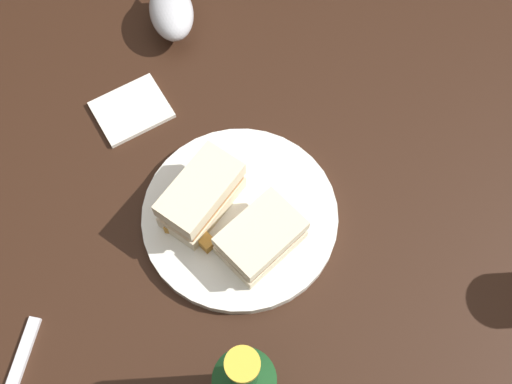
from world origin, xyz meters
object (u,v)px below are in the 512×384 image
(sandwich_half_right, at_px, (261,238))
(sandwich_half_left, at_px, (201,196))
(napkin, at_px, (132,110))
(plate, at_px, (240,216))
(gravy_boat, at_px, (171,11))

(sandwich_half_right, bearing_deg, sandwich_half_left, 126.56)
(sandwich_half_left, bearing_deg, napkin, 107.21)
(plate, height_order, gravy_boat, gravy_boat)
(gravy_boat, xyz_separation_m, napkin, (-0.11, -0.14, -0.04))
(sandwich_half_right, relative_size, napkin, 1.20)
(napkin, bearing_deg, sandwich_half_left, -72.79)
(gravy_boat, distance_m, napkin, 0.18)
(sandwich_half_right, distance_m, napkin, 0.31)
(sandwich_half_left, relative_size, napkin, 1.25)
(plate, relative_size, gravy_boat, 2.15)
(plate, relative_size, sandwich_half_left, 2.04)
(plate, bearing_deg, gravy_boat, 90.30)
(gravy_boat, relative_size, napkin, 1.20)
(sandwich_half_right, bearing_deg, plate, 105.06)
(sandwich_half_left, bearing_deg, plate, -31.94)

